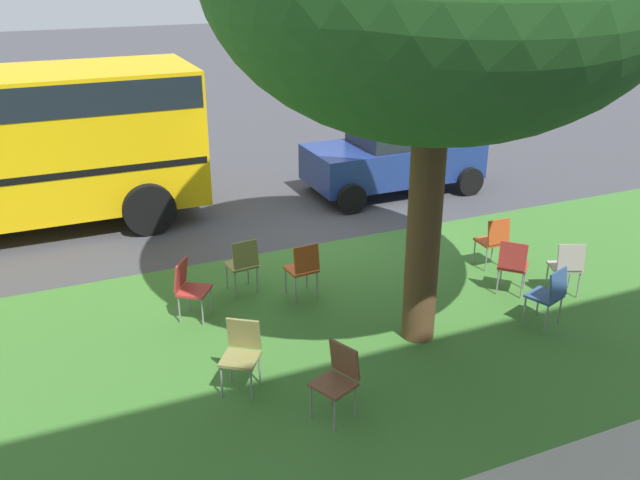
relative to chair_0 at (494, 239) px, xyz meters
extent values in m
plane|color=#424247|center=(2.04, -2.25, -0.52)|extent=(80.00, 80.00, 0.00)
cube|color=#3D752D|center=(2.04, 0.95, -0.52)|extent=(48.00, 6.00, 0.01)
cylinder|color=brown|center=(2.24, 1.39, 1.21)|extent=(0.44, 0.44, 3.46)
cube|color=#C64C1E|center=(0.00, -0.07, -0.08)|extent=(0.43, 0.41, 0.04)
cube|color=#C64C1E|center=(0.00, 0.11, 0.16)|extent=(0.40, 0.09, 0.40)
cylinder|color=gray|center=(-0.19, -0.24, -0.31)|extent=(0.02, 0.02, 0.42)
cylinder|color=gray|center=(0.17, -0.25, -0.31)|extent=(0.02, 0.02, 0.42)
cylinder|color=gray|center=(-0.18, 0.10, -0.31)|extent=(0.02, 0.02, 0.42)
cylinder|color=gray|center=(0.18, 0.09, -0.31)|extent=(0.02, 0.02, 0.42)
cube|color=olive|center=(4.82, 1.65, -0.08)|extent=(0.57, 0.57, 0.04)
cube|color=olive|center=(4.72, 1.51, 0.16)|extent=(0.38, 0.30, 0.40)
cylinder|color=gray|center=(5.07, 1.69, -0.31)|extent=(0.02, 0.02, 0.42)
cylinder|color=gray|center=(4.77, 1.90, -0.31)|extent=(0.02, 0.02, 0.42)
cylinder|color=gray|center=(4.87, 1.41, -0.31)|extent=(0.02, 0.02, 0.42)
cylinder|color=gray|center=(4.58, 1.62, -0.31)|extent=(0.02, 0.02, 0.42)
cube|color=#335184|center=(0.49, 1.81, -0.08)|extent=(0.53, 0.52, 0.04)
cube|color=#335184|center=(0.43, 1.98, 0.16)|extent=(0.40, 0.21, 0.40)
cylinder|color=gray|center=(0.38, 1.59, -0.31)|extent=(0.02, 0.02, 0.42)
cylinder|color=gray|center=(0.72, 1.71, -0.31)|extent=(0.02, 0.02, 0.42)
cylinder|color=gray|center=(0.27, 1.91, -0.31)|extent=(0.02, 0.02, 0.42)
cylinder|color=gray|center=(0.61, 2.03, -0.31)|extent=(0.02, 0.02, 0.42)
cube|color=brown|center=(4.03, 2.55, -0.08)|extent=(0.53, 0.54, 0.04)
cube|color=brown|center=(3.87, 2.48, 0.16)|extent=(0.23, 0.40, 0.40)
cylinder|color=gray|center=(4.26, 2.46, -0.31)|extent=(0.02, 0.02, 0.42)
cylinder|color=gray|center=(4.12, 2.79, -0.31)|extent=(0.02, 0.02, 0.42)
cylinder|color=gray|center=(3.95, 2.32, -0.31)|extent=(0.02, 0.02, 0.42)
cylinder|color=gray|center=(3.81, 2.65, -0.31)|extent=(0.02, 0.02, 0.42)
cube|color=#C64C1E|center=(3.25, -0.33, -0.08)|extent=(0.45, 0.43, 0.04)
cube|color=#C64C1E|center=(3.23, -0.15, 0.16)|extent=(0.40, 0.12, 0.40)
cylinder|color=gray|center=(3.08, -0.52, -0.31)|extent=(0.02, 0.02, 0.42)
cylinder|color=gray|center=(3.44, -0.48, -0.31)|extent=(0.02, 0.02, 0.42)
cylinder|color=gray|center=(3.06, -0.18, -0.31)|extent=(0.02, 0.02, 0.42)
cylinder|color=gray|center=(3.41, -0.15, -0.31)|extent=(0.02, 0.02, 0.42)
cube|color=olive|center=(4.03, -0.84, -0.08)|extent=(0.46, 0.44, 0.04)
cube|color=olive|center=(4.01, -0.66, 0.16)|extent=(0.41, 0.13, 0.40)
cylinder|color=gray|center=(3.87, -1.02, -0.31)|extent=(0.02, 0.02, 0.42)
cylinder|color=gray|center=(4.23, -0.99, -0.31)|extent=(0.02, 0.02, 0.42)
cylinder|color=gray|center=(3.83, -0.69, -0.31)|extent=(0.02, 0.02, 0.42)
cylinder|color=gray|center=(4.19, -0.65, -0.31)|extent=(0.02, 0.02, 0.42)
cube|color=#ADA393|center=(-0.42, 1.18, -0.08)|extent=(0.54, 0.53, 0.04)
cube|color=#ADA393|center=(-0.36, 1.35, 0.16)|extent=(0.40, 0.22, 0.40)
cylinder|color=gray|center=(-0.65, 1.09, -0.31)|extent=(0.02, 0.02, 0.42)
cylinder|color=gray|center=(-0.32, 0.96, -0.31)|extent=(0.02, 0.02, 0.42)
cylinder|color=gray|center=(-0.53, 1.41, -0.31)|extent=(0.02, 0.02, 0.42)
cylinder|color=gray|center=(-0.19, 1.28, -0.31)|extent=(0.02, 0.02, 0.42)
cube|color=#B7332D|center=(4.89, -0.27, -0.08)|extent=(0.57, 0.57, 0.04)
cube|color=#B7332D|center=(5.04, -0.37, 0.16)|extent=(0.30, 0.38, 0.40)
cylinder|color=gray|center=(4.85, -0.03, -0.31)|extent=(0.02, 0.02, 0.42)
cylinder|color=gray|center=(4.65, -0.32, -0.31)|extent=(0.02, 0.02, 0.42)
cylinder|color=gray|center=(5.13, -0.22, -0.31)|extent=(0.02, 0.02, 0.42)
cylinder|color=gray|center=(4.93, -0.52, -0.31)|extent=(0.02, 0.02, 0.42)
cube|color=#B7332D|center=(0.26, 0.84, -0.08)|extent=(0.58, 0.58, 0.04)
cube|color=#B7332D|center=(0.39, 0.96, 0.16)|extent=(0.34, 0.35, 0.40)
cylinder|color=gray|center=(0.02, 0.85, -0.31)|extent=(0.02, 0.02, 0.42)
cylinder|color=gray|center=(0.27, 0.59, -0.31)|extent=(0.02, 0.02, 0.42)
cylinder|color=gray|center=(0.26, 1.09, -0.31)|extent=(0.02, 0.02, 0.42)
cylinder|color=gray|center=(0.51, 0.83, -0.31)|extent=(0.02, 0.02, 0.42)
cube|color=navy|center=(-0.39, -4.08, 0.16)|extent=(3.70, 1.64, 0.76)
cube|color=#1E232B|center=(-0.54, -4.08, 0.81)|extent=(1.90, 1.44, 0.64)
cylinder|color=black|center=(1.01, -3.21, -0.22)|extent=(0.60, 0.18, 0.60)
cylinder|color=black|center=(1.01, -4.95, -0.22)|extent=(0.60, 0.18, 0.60)
cylinder|color=black|center=(-1.79, -3.21, -0.22)|extent=(0.60, 0.18, 0.60)
cylinder|color=black|center=(-1.79, -4.95, -0.22)|extent=(0.60, 0.18, 0.60)
cylinder|color=black|center=(4.88, -3.73, -0.04)|extent=(0.96, 0.28, 0.96)
cylinder|color=black|center=(4.88, -6.25, -0.04)|extent=(0.96, 0.28, 0.96)
camera|label=1|loc=(6.67, 8.25, 4.31)|focal=38.36mm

